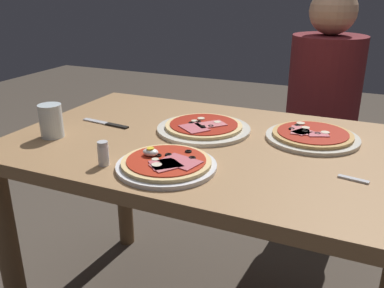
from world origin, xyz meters
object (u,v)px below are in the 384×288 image
Objects in this scene: pizza_foreground at (166,164)px; pizza_across_right at (204,128)px; fork at (365,182)px; dining_table at (216,175)px; pizza_across_left at (312,136)px; water_glass_near at (51,123)px; salt_shaker at (103,154)px; diner_person at (320,127)px; knife at (109,124)px.

pizza_across_right is (-0.02, 0.32, -0.00)m from pizza_foreground.
dining_table is at bearing 164.79° from fork.
water_glass_near is at bearing -157.96° from pizza_across_left.
water_glass_near is 1.57× the size of salt_shaker.
pizza_foreground is 0.32m from pizza_across_right.
diner_person is at bearing 74.78° from dining_table.
pizza_foreground is 1.36× the size of knife.
knife is at bearing 171.59° from fork.
diner_person is at bearing 103.34° from fork.
pizza_across_left and pizza_across_right have the same top height.
water_glass_near is at bearing 156.86° from salt_shaker.
fork is 0.13× the size of diner_person.
salt_shaker is at bearing -127.11° from dining_table.
water_glass_near is 1.21m from diner_person.
salt_shaker reaches higher than pizza_foreground.
pizza_foreground is 0.93× the size of pizza_across_left.
pizza_across_left is 0.68m from knife.
water_glass_near is at bearing -118.24° from knife.
dining_table is at bearing 18.62° from water_glass_near.
diner_person is (0.71, 0.96, -0.22)m from water_glass_near.
pizza_across_right is at bearing 12.68° from knife.
pizza_foreground is 2.53× the size of water_glass_near.
pizza_across_right is at bearing 158.89° from fork.
dining_table is 4.17× the size of pizza_across_right.
fork is at bearing -8.41° from knife.
dining_table is 0.39m from salt_shaker.
dining_table is at bearing 77.31° from pizza_foreground.
pizza_foreground is 0.43m from knife.
salt_shaker is at bearing 68.17° from diner_person.
diner_person reaches higher than pizza_across_left.
fork is at bearing -21.11° from pizza_across_right.
dining_table is 19.19× the size of salt_shaker.
fork is 0.81× the size of knife.
pizza_across_left is at bearing 41.61° from salt_shaker.
water_glass_near is (-0.76, -0.31, 0.03)m from pizza_across_left.
pizza_across_right is 0.55m from fork.
knife is 0.35m from salt_shaker.
dining_table is at bearing 74.78° from diner_person.
pizza_across_right is 0.26× the size of diner_person.
fork is at bearing 3.05° from water_glass_near.
dining_table is at bearing -151.98° from pizza_across_left.
water_glass_near reaches higher than knife.
salt_shaker is at bearing -165.43° from fork.
diner_person reaches higher than pizza_foreground.
salt_shaker is (-0.22, -0.29, 0.14)m from dining_table.
pizza_across_left is 4.29× the size of salt_shaker.
knife is (-0.35, 0.24, -0.01)m from pizza_foreground.
salt_shaker is (-0.65, -0.17, 0.03)m from fork.
pizza_across_right is 0.33m from knife.
salt_shaker is at bearing -23.14° from water_glass_near.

